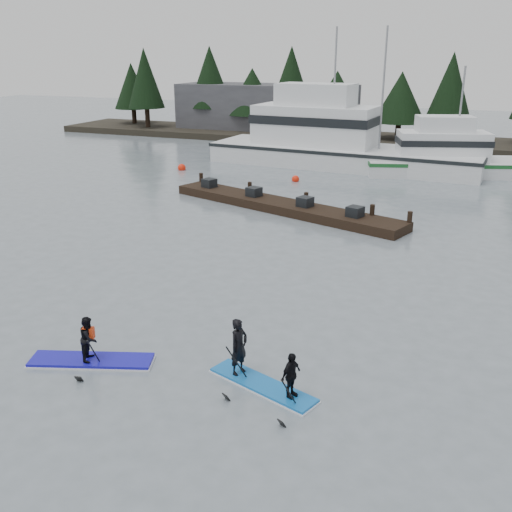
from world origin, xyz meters
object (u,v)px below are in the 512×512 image
at_px(fishing_boat_medium, 458,166).
at_px(paddleboard_solo, 90,349).
at_px(fishing_boat_large, 336,154).
at_px(floating_dock, 282,206).
at_px(paddleboard_duo, 261,366).

height_order(fishing_boat_medium, paddleboard_solo, fishing_boat_medium).
xyz_separation_m(fishing_boat_large, fishing_boat_medium, (8.74, -0.19, -0.29)).
relative_size(floating_dock, paddleboard_solo, 4.17).
bearing_deg(fishing_boat_large, fishing_boat_medium, 2.68).
height_order(fishing_boat_large, fishing_boat_medium, fishing_boat_large).
distance_m(fishing_boat_medium, floating_dock, 15.91).
distance_m(floating_dock, paddleboard_solo, 17.11).
bearing_deg(paddleboard_solo, paddleboard_duo, -11.57).
bearing_deg(fishing_boat_medium, paddleboard_solo, -121.82).
distance_m(floating_dock, paddleboard_duo, 17.28).
relative_size(fishing_boat_medium, paddleboard_duo, 4.43).
bearing_deg(paddleboard_duo, fishing_boat_large, 119.48).
xyz_separation_m(paddleboard_solo, paddleboard_duo, (4.78, 0.63, 0.15)).
bearing_deg(fishing_boat_large, paddleboard_duo, -75.36).
distance_m(fishing_boat_large, floating_dock, 13.85).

